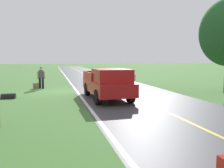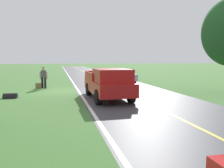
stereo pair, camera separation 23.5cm
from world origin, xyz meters
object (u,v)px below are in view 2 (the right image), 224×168
at_px(hitchhiker_walking, 44,76).
at_px(suitcase_carried, 38,86).
at_px(sedan_near_oncoming, 122,75).
at_px(pickup_truck_passing, 109,83).

relative_size(hitchhiker_walking, suitcase_carried, 3.80).
xyz_separation_m(hitchhiker_walking, sedan_near_oncoming, (-7.35, -2.83, -0.23)).
bearing_deg(sedan_near_oncoming, suitcase_carried, 20.76).
bearing_deg(suitcase_carried, pickup_truck_passing, 31.64).
bearing_deg(sedan_near_oncoming, hitchhiker_walking, 21.07).
distance_m(hitchhiker_walking, suitcase_carried, 0.87).
height_order(hitchhiker_walking, suitcase_carried, hitchhiker_walking).
bearing_deg(suitcase_carried, sedan_near_oncoming, 106.48).
relative_size(suitcase_carried, sedan_near_oncoming, 0.10).
xyz_separation_m(suitcase_carried, sedan_near_oncoming, (-7.76, -2.94, 0.53)).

